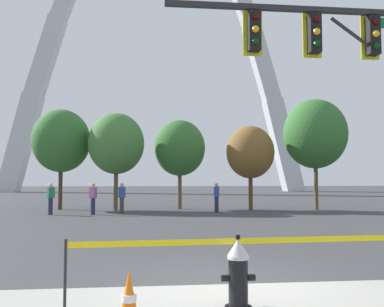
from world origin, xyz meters
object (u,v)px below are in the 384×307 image
Objects in this scene: monument_arch at (157,49)px; fire_hydrant at (238,274)px; traffic_signal_gantry at (359,69)px; traffic_cone_by_hydrant at (129,303)px; pedestrian_walking_right at (93,198)px; pedestrian_near_trees at (217,197)px; pedestrian_walking_left at (51,198)px; pedestrian_standing_center at (122,198)px.

fire_hydrant is at bearing -90.09° from monument_arch.
traffic_signal_gantry is 58.67m from monument_arch.
traffic_cone_by_hydrant is 16.92m from pedestrian_walking_right.
fire_hydrant is 1.36× the size of traffic_cone_by_hydrant.
traffic_cone_by_hydrant is 0.11× the size of traffic_signal_gantry.
traffic_cone_by_hydrant is 17.87m from pedestrian_near_trees.
traffic_signal_gantry reaches higher than pedestrian_walking_left.
pedestrian_walking_right is at bearing -161.85° from pedestrian_standing_center.
traffic_signal_gantry reaches higher than fire_hydrant.
monument_arch is at bearing 93.21° from pedestrian_near_trees.
traffic_signal_gantry is at bearing -64.87° from pedestrian_standing_center.
pedestrian_standing_center is 5.00m from pedestrian_near_trees.
pedestrian_walking_left is at bearing 127.00° from traffic_signal_gantry.
pedestrian_near_trees is at bearing 81.55° from fire_hydrant.
pedestrian_walking_left is 2.12m from pedestrian_walking_right.
monument_arch is 32.50× the size of pedestrian_walking_right.
pedestrian_walking_left reaches higher than fire_hydrant.
traffic_cone_by_hydrant is 0.46× the size of pedestrian_near_trees.
fire_hydrant is 6.21m from traffic_signal_gantry.
traffic_cone_by_hydrant is 0.46× the size of pedestrian_walking_left.
traffic_signal_gantry is at bearing 43.12° from fire_hydrant.
traffic_signal_gantry is at bearing -53.00° from pedestrian_walking_left.
pedestrian_standing_center and pedestrian_walking_right have the same top height.
pedestrian_standing_center is (-6.11, 13.03, -3.45)m from traffic_signal_gantry.
pedestrian_walking_left is (-6.14, -42.93, -21.51)m from monument_arch.
fire_hydrant is 16.41m from pedestrian_walking_right.
fire_hydrant is at bearing -136.88° from traffic_signal_gantry.
pedestrian_near_trees is (-1.11, 13.28, -3.45)m from traffic_signal_gantry.
pedestrian_near_trees is at bearing 6.32° from pedestrian_walking_right.
pedestrian_walking_left is at bearing -98.14° from monument_arch.
traffic_signal_gantry is at bearing -59.13° from pedestrian_walking_right.
pedestrian_standing_center is at bearing 4.13° from pedestrian_walking_left.
pedestrian_walking_right is at bearing 103.86° from fire_hydrant.
pedestrian_near_trees is (6.40, 0.71, 0.00)m from pedestrian_walking_right.
pedestrian_walking_left is (-4.63, 16.93, 0.46)m from traffic_cone_by_hydrant.
monument_arch reaches higher than pedestrian_walking_right.
pedestrian_walking_left is (-9.63, 12.78, -3.45)m from traffic_signal_gantry.
fire_hydrant is 16.82m from pedestrian_near_trees.
traffic_signal_gantry reaches higher than pedestrian_near_trees.
pedestrian_walking_left is 1.00× the size of pedestrian_standing_center.
fire_hydrant is 0.02× the size of monument_arch.
pedestrian_standing_center and pedestrian_near_trees have the same top height.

